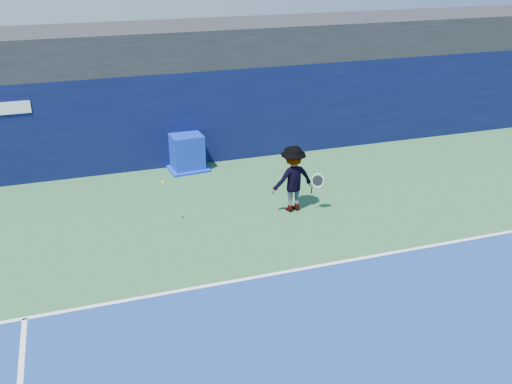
# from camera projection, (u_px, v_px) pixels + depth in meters

# --- Properties ---
(ground) EXTENTS (80.00, 80.00, 0.00)m
(ground) POSITION_uv_depth(u_px,v_px,m) (324.00, 365.00, 9.89)
(ground) COLOR #2A5D36
(ground) RESTS_ON ground
(baseline) EXTENTS (24.00, 0.10, 0.01)m
(baseline) POSITION_uv_depth(u_px,v_px,m) (268.00, 275.00, 12.48)
(baseline) COLOR white
(baseline) RESTS_ON ground
(stadium_band) EXTENTS (36.00, 3.00, 1.20)m
(stadium_band) POSITION_uv_depth(u_px,v_px,m) (182.00, 44.00, 18.37)
(stadium_band) COLOR black
(stadium_band) RESTS_ON back_wall_assembly
(back_wall_assembly) EXTENTS (36.00, 1.03, 3.00)m
(back_wall_assembly) POSITION_uv_depth(u_px,v_px,m) (192.00, 115.00, 18.37)
(back_wall_assembly) COLOR #090E36
(back_wall_assembly) RESTS_ON ground
(equipment_cart) EXTENTS (1.30, 1.30, 1.15)m
(equipment_cart) POSITION_uv_depth(u_px,v_px,m) (186.00, 153.00, 18.00)
(equipment_cart) COLOR #0C24AA
(equipment_cart) RESTS_ON ground
(tennis_player) EXTENTS (1.39, 0.84, 1.82)m
(tennis_player) POSITION_uv_depth(u_px,v_px,m) (293.00, 179.00, 15.10)
(tennis_player) COLOR silver
(tennis_player) RESTS_ON ground
(tennis_ball) EXTENTS (0.07, 0.07, 0.07)m
(tennis_ball) POSITION_uv_depth(u_px,v_px,m) (163.00, 182.00, 14.11)
(tennis_ball) COLOR #BFF11A
(tennis_ball) RESTS_ON ground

